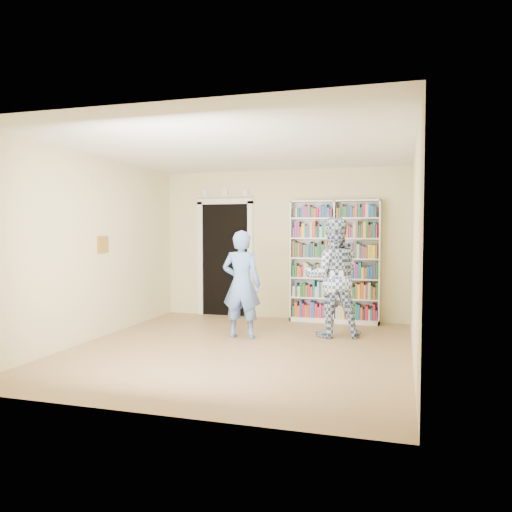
{
  "coord_description": "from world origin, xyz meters",
  "views": [
    {
      "loc": [
        2.11,
        -6.36,
        1.62
      ],
      "look_at": [
        -0.03,
        0.9,
        1.22
      ],
      "focal_mm": 35.0,
      "sensor_mm": 36.0,
      "label": 1
    }
  ],
  "objects": [
    {
      "name": "man_blue",
      "position": [
        -0.19,
        0.68,
        0.81
      ],
      "size": [
        0.6,
        0.41,
        1.61
      ],
      "primitive_type": "imported",
      "rotation": [
        0.0,
        0.0,
        3.18
      ],
      "color": "#5E84D1",
      "rests_on": "floor"
    },
    {
      "name": "wall_right",
      "position": [
        2.25,
        0.0,
        1.35
      ],
      "size": [
        0.0,
        5.0,
        5.0
      ],
      "primitive_type": "plane",
      "rotation": [
        1.57,
        0.0,
        -1.57
      ],
      "color": "beige",
      "rests_on": "floor"
    },
    {
      "name": "man_plaid",
      "position": [
        1.1,
        1.17,
        0.9
      ],
      "size": [
        1.03,
        0.89,
        1.8
      ],
      "primitive_type": "imported",
      "rotation": [
        0.0,
        0.0,
        3.41
      ],
      "color": "navy",
      "rests_on": "floor"
    },
    {
      "name": "floor",
      "position": [
        0.0,
        0.0,
        0.0
      ],
      "size": [
        5.0,
        5.0,
        0.0
      ],
      "primitive_type": "plane",
      "color": "#967548",
      "rests_on": "ground"
    },
    {
      "name": "doorway",
      "position": [
        -1.1,
        2.48,
        1.18
      ],
      "size": [
        1.1,
        0.08,
        2.43
      ],
      "color": "black",
      "rests_on": "floor"
    },
    {
      "name": "ceiling",
      "position": [
        0.0,
        0.0,
        2.7
      ],
      "size": [
        5.0,
        5.0,
        0.0
      ],
      "primitive_type": "plane",
      "rotation": [
        3.14,
        0.0,
        0.0
      ],
      "color": "white",
      "rests_on": "wall_back"
    },
    {
      "name": "wall_back",
      "position": [
        0.0,
        2.5,
        1.35
      ],
      "size": [
        4.5,
        0.0,
        4.5
      ],
      "primitive_type": "plane",
      "rotation": [
        1.57,
        0.0,
        0.0
      ],
      "color": "beige",
      "rests_on": "floor"
    },
    {
      "name": "bookshelf",
      "position": [
        0.98,
        2.34,
        1.07
      ],
      "size": [
        1.55,
        0.29,
        2.13
      ],
      "rotation": [
        0.0,
        0.0,
        -0.01
      ],
      "color": "white",
      "rests_on": "floor"
    },
    {
      "name": "wall_art",
      "position": [
        -2.23,
        0.2,
        1.4
      ],
      "size": [
        0.03,
        0.25,
        0.25
      ],
      "primitive_type": "cube",
      "color": "brown",
      "rests_on": "wall_left"
    },
    {
      "name": "paper_sheet",
      "position": [
        1.19,
        0.94,
        0.89
      ],
      "size": [
        0.18,
        0.05,
        0.26
      ],
      "primitive_type": "cube",
      "rotation": [
        0.0,
        0.0,
        0.24
      ],
      "color": "white",
      "rests_on": "man_plaid"
    },
    {
      "name": "wall_left",
      "position": [
        -2.25,
        0.0,
        1.35
      ],
      "size": [
        0.0,
        5.0,
        5.0
      ],
      "primitive_type": "plane",
      "rotation": [
        1.57,
        0.0,
        1.57
      ],
      "color": "beige",
      "rests_on": "floor"
    }
  ]
}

